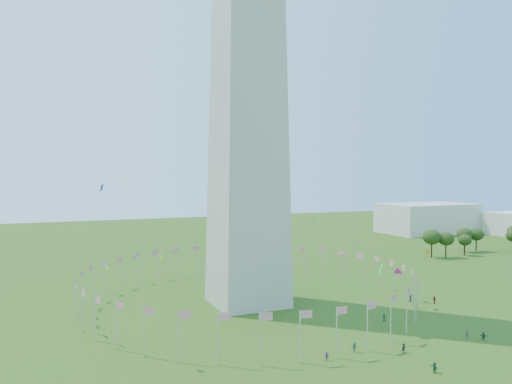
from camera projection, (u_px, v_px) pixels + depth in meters
ground at (372, 380)px, 77.94m from camera, size 600.00×600.00×0.00m
flag_ring at (248, 286)px, 123.50m from camera, size 80.24×80.24×9.00m
gov_building_east_a at (427, 218)px, 275.36m from camera, size 50.00×30.00×16.00m
crowd at (398, 366)px, 81.03m from camera, size 88.49×63.90×1.99m
kites_aloft at (344, 239)px, 105.72m from camera, size 91.64×85.61×35.75m
tree_line_east at (473, 242)px, 201.81m from camera, size 53.91×15.67×10.75m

